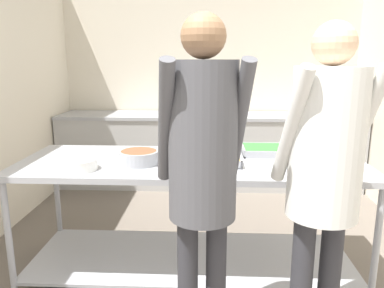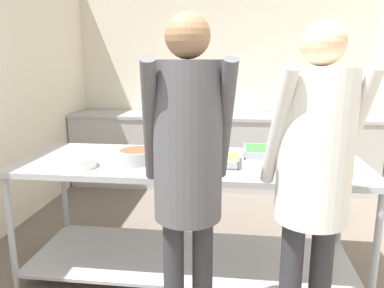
{
  "view_description": "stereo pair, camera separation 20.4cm",
  "coord_description": "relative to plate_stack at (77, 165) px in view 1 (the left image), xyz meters",
  "views": [
    {
      "loc": [
        0.01,
        -0.99,
        1.6
      ],
      "look_at": [
        -0.12,
        1.71,
        0.99
      ],
      "focal_mm": 35.0,
      "sensor_mm": 36.0,
      "label": 1
    },
    {
      "loc": [
        0.22,
        -0.98,
        1.6
      ],
      "look_at": [
        -0.12,
        1.71,
        0.99
      ],
      "focal_mm": 35.0,
      "sensor_mm": 36.0,
      "label": 2
    }
  ],
  "objects": [
    {
      "name": "guest_serving_right",
      "position": [
        1.45,
        -0.5,
        0.18
      ],
      "size": [
        0.52,
        0.43,
        1.78
      ],
      "color": "#2D2D33",
      "rests_on": "ground_plane"
    },
    {
      "name": "water_bottle",
      "position": [
        2.46,
        2.27,
        0.15
      ],
      "size": [
        0.08,
        0.08,
        0.31
      ],
      "color": "#23602D",
      "rests_on": "back_counter"
    },
    {
      "name": "serving_counter",
      "position": [
        0.74,
        0.27,
        -0.32
      ],
      "size": [
        2.47,
        0.9,
        0.89
      ],
      "color": "#9EA0A8",
      "rests_on": "ground_plane"
    },
    {
      "name": "wall_rear",
      "position": [
        0.86,
        2.73,
        0.4
      ],
      "size": [
        3.94,
        0.06,
        2.65
      ],
      "color": "beige",
      "rests_on": "ground_plane"
    },
    {
      "name": "back_counter",
      "position": [
        0.86,
        2.36,
        -0.46
      ],
      "size": [
        3.78,
        0.65,
        0.93
      ],
      "color": "#A8A8A8",
      "rests_on": "ground_plane"
    },
    {
      "name": "sauce_pan",
      "position": [
        0.38,
        0.17,
        0.01
      ],
      "size": [
        0.42,
        0.28,
        0.09
      ],
      "color": "#9EA0A8",
      "rests_on": "serving_counter"
    },
    {
      "name": "guest_serving_left",
      "position": [
        0.84,
        -0.58,
        0.21
      ],
      "size": [
        0.48,
        0.42,
        1.81
      ],
      "color": "#2D2D33",
      "rests_on": "ground_plane"
    },
    {
      "name": "serving_tray_roast",
      "position": [
        1.37,
        0.5,
        -0.01
      ],
      "size": [
        0.49,
        0.32,
        0.05
      ],
      "color": "#9EA0A8",
      "rests_on": "serving_counter"
    },
    {
      "name": "plate_stack",
      "position": [
        0.0,
        0.0,
        0.0
      ],
      "size": [
        0.26,
        0.26,
        0.07
      ],
      "color": "white",
      "rests_on": "serving_counter"
    },
    {
      "name": "serving_tray_vegetables",
      "position": [
        0.86,
        0.21,
        -0.01
      ],
      "size": [
        0.47,
        0.31,
        0.05
      ],
      "color": "#9EA0A8",
      "rests_on": "serving_counter"
    }
  ]
}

